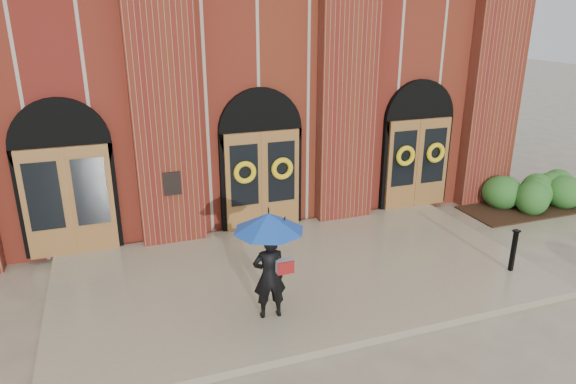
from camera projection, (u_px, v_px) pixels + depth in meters
name	position (u px, v px, depth m)	size (l,w,h in m)	color
ground	(301.00, 281.00, 10.88)	(90.00, 90.00, 0.00)	gray
landing	(299.00, 274.00, 10.99)	(10.00, 5.30, 0.15)	gray
church_building	(210.00, 70.00, 17.51)	(16.20, 12.53, 7.00)	#612514
man_with_umbrella	(269.00, 245.00, 8.91)	(1.37, 1.37, 2.01)	black
metal_post	(514.00, 249.00, 10.84)	(0.15, 0.15, 0.94)	black
hedge_wall_right	(529.00, 195.00, 14.67)	(3.45, 1.38, 0.88)	#285D21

